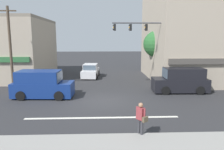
# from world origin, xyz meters

# --- Properties ---
(ground_plane) EXTENTS (120.00, 120.00, 0.00)m
(ground_plane) POSITION_xyz_m (0.00, 0.00, 0.00)
(ground_plane) COLOR #2B2B2D
(lane_marking_stripe) EXTENTS (9.00, 0.24, 0.01)m
(lane_marking_stripe) POSITION_xyz_m (0.00, -3.50, 0.00)
(lane_marking_stripe) COLOR silver
(lane_marking_stripe) RESTS_ON ground
(building_right_corner) EXTENTS (13.87, 11.70, 10.73)m
(building_right_corner) POSITION_xyz_m (12.31, 8.69, 5.36)
(building_right_corner) COLOR tan
(building_right_corner) RESTS_ON ground
(street_tree) EXTENTS (2.87, 2.87, 5.40)m
(street_tree) POSITION_xyz_m (5.86, 7.88, 3.93)
(street_tree) COLOR #4C3823
(street_tree) RESTS_ON ground
(utility_pole_near_left) EXTENTS (1.40, 0.22, 7.24)m
(utility_pole_near_left) POSITION_xyz_m (-7.83, 3.40, 3.77)
(utility_pole_near_left) COLOR brown
(utility_pole_near_left) RESTS_ON ground
(traffic_light_mast) EXTENTS (4.89, 0.25, 6.20)m
(traffic_light_mast) POSITION_xyz_m (4.40, 4.41, 4.30)
(traffic_light_mast) COLOR #47474C
(traffic_light_mast) RESTS_ON ground
(sedan_crossing_rightbound) EXTENTS (2.11, 4.21, 1.58)m
(sedan_crossing_rightbound) POSITION_xyz_m (-1.43, 9.94, 0.71)
(sedan_crossing_rightbound) COLOR silver
(sedan_crossing_rightbound) RESTS_ON ground
(van_parked_curbside) EXTENTS (4.69, 2.21, 2.11)m
(van_parked_curbside) POSITION_xyz_m (-4.70, 1.15, 1.01)
(van_parked_curbside) COLOR navy
(van_parked_curbside) RESTS_ON ground
(van_waiting_far) EXTENTS (4.65, 2.14, 2.11)m
(van_waiting_far) POSITION_xyz_m (6.73, 2.38, 1.01)
(van_waiting_far) COLOR black
(van_waiting_far) RESTS_ON ground
(pedestrian_foreground_with_bag) EXTENTS (0.50, 0.65, 1.67)m
(pedestrian_foreground_with_bag) POSITION_xyz_m (1.82, -6.10, 0.95)
(pedestrian_foreground_with_bag) COLOR #333338
(pedestrian_foreground_with_bag) RESTS_ON ground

